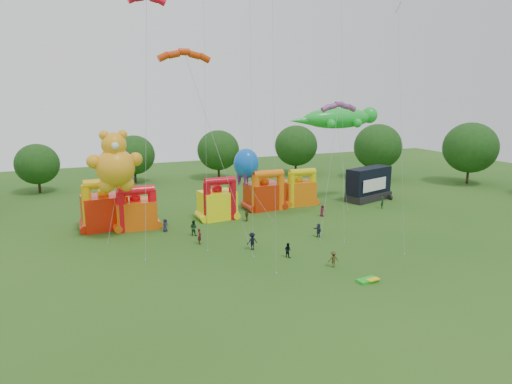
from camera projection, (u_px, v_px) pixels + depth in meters
name	position (u px, v px, depth m)	size (l,w,h in m)	color
ground	(328.00, 295.00, 38.74)	(160.00, 160.00, 0.00)	#234F16
tree_ring	(315.00, 224.00, 37.52)	(121.37, 123.45, 12.07)	#352314
bouncy_castle_0	(104.00, 209.00, 57.04)	(5.58, 4.66, 6.61)	red
bouncy_castle_1	(136.00, 211.00, 57.42)	(5.02, 4.09, 5.63)	#F95D0D
bouncy_castle_2	(218.00, 202.00, 61.56)	(4.91, 4.12, 5.92)	#FFF80D
bouncy_castle_3	(265.00, 194.00, 66.81)	(5.38, 4.48, 5.99)	red
bouncy_castle_4	(299.00, 190.00, 69.44)	(4.82, 3.94, 5.74)	orange
stage_trailer	(369.00, 184.00, 72.43)	(8.73, 5.33, 5.25)	black
teddy_bear_kite	(115.00, 168.00, 51.21)	(6.09, 4.32, 12.85)	orange
gecko_kite	(340.00, 135.00, 68.65)	(15.22, 8.05, 14.70)	green
octopus_kite	(251.00, 179.00, 64.28)	(3.58, 8.71, 9.15)	blue
parafoil_kites	(248.00, 154.00, 49.90)	(28.22, 9.38, 27.42)	red
diamond_kites	(287.00, 102.00, 48.83)	(21.63, 16.64, 37.54)	red
folded_kite_bundle	(368.00, 280.00, 41.40)	(2.09, 1.26, 0.31)	green
spectator_0	(165.00, 225.00, 56.18)	(0.80, 0.52, 1.63)	#27233A
spectator_1	(200.00, 236.00, 51.52)	(0.68, 0.44, 1.85)	#4F1619
spectator_2	(193.00, 228.00, 54.61)	(0.93, 0.73, 1.92)	#19401E
spectator_3	(252.00, 241.00, 49.64)	(1.25, 0.72, 1.94)	black
spectator_4	(247.00, 214.00, 60.67)	(1.11, 0.46, 1.90)	#46361C
spectator_5	(318.00, 230.00, 54.04)	(1.54, 0.49, 1.66)	#2A2D47
spectator_6	(322.00, 211.00, 63.05)	(0.79, 0.52, 1.62)	#5A1929
spectator_7	(382.00, 202.00, 67.42)	(0.64, 0.42, 1.77)	#163820
spectator_8	(288.00, 250.00, 47.44)	(0.75, 0.58, 1.54)	black
spectator_9	(333.00, 259.00, 44.74)	(1.05, 0.60, 1.63)	#3F3A19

